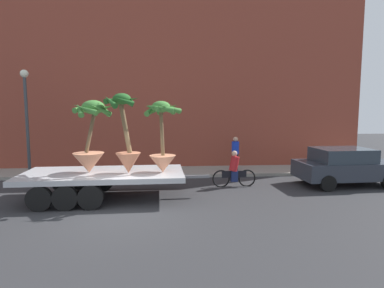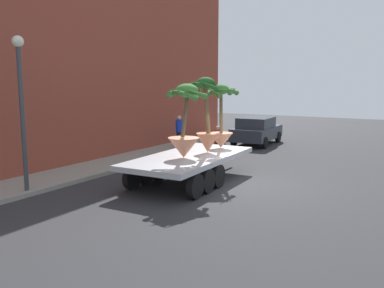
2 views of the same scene
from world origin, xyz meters
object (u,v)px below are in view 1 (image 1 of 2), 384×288
Objects in this scene: pedestrian_near_gate at (235,153)px; street_lamp at (26,109)px; parked_car at (345,166)px; flatbed_trailer at (97,178)px; potted_palm_front at (162,140)px; potted_palm_middle at (90,141)px; cyclist at (234,171)px; potted_palm_rear at (126,140)px.

street_lamp is (-9.74, -0.46, 2.19)m from pedestrian_near_gate.
pedestrian_near_gate reaches higher than parked_car.
pedestrian_near_gate is (-4.14, 2.68, 0.22)m from parked_car.
flatbed_trailer is 2.65× the size of potted_palm_front.
potted_palm_front is at bearing -2.93° from potted_palm_middle.
cyclist is 0.38× the size of street_lamp.
pedestrian_near_gate is at bearing 34.34° from potted_palm_middle.
potted_palm_middle reaches higher than pedestrian_near_gate.
street_lamp is at bearing 166.87° from cyclist.
pedestrian_near_gate is 9.99m from street_lamp.
parked_car reaches higher than cyclist.
potted_palm_rear reaches higher than pedestrian_near_gate.
street_lamp reaches higher than cyclist.
potted_palm_middle is at bearing -145.66° from pedestrian_near_gate.
flatbed_trailer is at bearing 175.75° from potted_palm_front.
potted_palm_front reaches higher than flatbed_trailer.
pedestrian_near_gate is at bearing 34.85° from flatbed_trailer.
cyclist is 2.69m from pedestrian_near_gate.
potted_palm_rear is 4.76m from cyclist.
potted_palm_middle is at bearing 172.17° from potted_palm_rear.
pedestrian_near_gate is at bearing 41.92° from potted_palm_rear.
potted_palm_rear is at bearing -37.68° from street_lamp.
street_lamp is at bearing 170.92° from parked_car.
potted_palm_rear is 1.63× the size of pedestrian_near_gate.
potted_palm_front is 0.52× the size of street_lamp.
potted_palm_middle is 7.38m from pedestrian_near_gate.
potted_palm_middle is at bearing -165.67° from flatbed_trailer.
street_lamp is at bearing 148.67° from potted_palm_front.
flatbed_trailer is 5.47m from cyclist.
street_lamp is (-4.96, 3.83, 1.07)m from potted_palm_rear.
parked_car is (7.66, 1.57, -1.32)m from potted_palm_front.
cyclist is 9.74m from street_lamp.
parked_car is 2.43× the size of pedestrian_near_gate.
parked_car is (8.92, 1.61, -1.33)m from potted_palm_rear.
potted_palm_front is at bearing -4.25° from flatbed_trailer.
potted_palm_middle is (-1.25, 0.17, -0.05)m from potted_palm_rear.
cyclist is at bearing 15.63° from potted_palm_middle.
potted_palm_rear is 1.10× the size of potted_palm_front.
cyclist is at bearing 29.40° from potted_palm_front.
potted_palm_front is at bearing -31.33° from street_lamp.
flatbed_trailer is at bearing 168.56° from potted_palm_rear.
pedestrian_near_gate is (6.03, 4.12, -1.07)m from potted_palm_middle.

